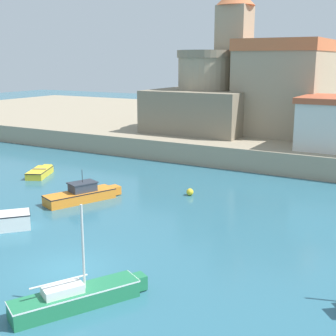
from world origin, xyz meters
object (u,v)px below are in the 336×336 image
church (282,82)px  fortress (205,103)px  sailboat_green_0 (77,296)px  motorboat_orange_5 (82,194)px  dinghy_yellow_2 (40,172)px  mooring_buoy (190,192)px

church → fortress: size_ratio=1.42×
sailboat_green_0 → motorboat_orange_5: size_ratio=0.96×
dinghy_yellow_2 → sailboat_green_0: bearing=-41.5°
mooring_buoy → dinghy_yellow_2: bearing=-175.4°
motorboat_orange_5 → mooring_buoy: size_ratio=10.94×
fortress → church: bearing=31.8°
dinghy_yellow_2 → motorboat_orange_5: size_ratio=0.70×
motorboat_orange_5 → church: (5.83, 27.20, 6.87)m
motorboat_orange_5 → mooring_buoy: (5.94, 5.04, -0.24)m
sailboat_green_0 → church: 39.30m
dinghy_yellow_2 → fortress: bearing=70.7°
mooring_buoy → fortress: size_ratio=0.05×
mooring_buoy → fortress: bearing=112.4°
sailboat_green_0 → fortress: 35.99m
church → motorboat_orange_5: bearing=-102.1°
sailboat_green_0 → dinghy_yellow_2: 23.03m
sailboat_green_0 → mooring_buoy: size_ratio=10.50×
mooring_buoy → church: bearing=90.3°
dinghy_yellow_2 → motorboat_orange_5: bearing=-26.4°
mooring_buoy → church: (-0.11, 22.16, 7.10)m
dinghy_yellow_2 → fortress: size_ratio=0.37×
fortress → mooring_buoy: bearing=-67.6°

